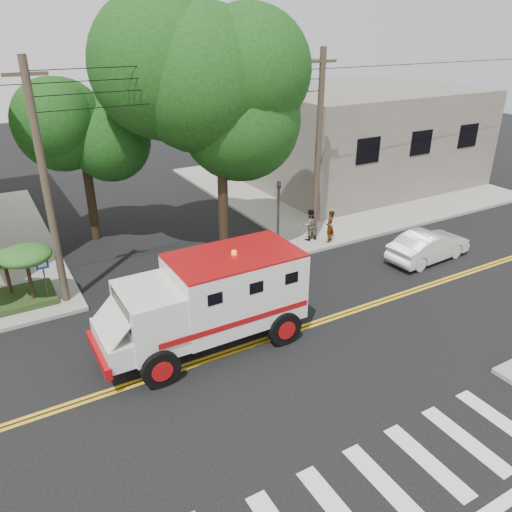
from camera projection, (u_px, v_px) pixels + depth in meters
ground at (270, 338)px, 17.19m from camera, size 100.00×100.00×0.00m
sidewalk_ne at (337, 183)px, 33.87m from camera, size 17.00×17.00×0.15m
building_right at (353, 134)px, 33.65m from camera, size 14.00×12.00×6.00m
utility_pole_left at (47, 192)px, 17.48m from camera, size 0.28×0.28×9.00m
utility_pole_right at (318, 152)px, 23.01m from camera, size 0.28×0.28×9.00m
tree_main at (233, 97)px, 19.91m from camera, size 6.08×5.70×9.85m
tree_left at (88, 123)px, 22.83m from camera, size 4.48×4.20×7.70m
tree_right at (261, 91)px, 31.02m from camera, size 4.80×4.50×8.20m
traffic_signal at (278, 211)px, 22.37m from camera, size 0.15×0.18×3.60m
accessibility_sign at (44, 273)px, 18.67m from camera, size 0.45×0.10×2.02m
palm_planter at (5, 269)px, 18.35m from camera, size 3.52×2.63×2.36m
armored_truck at (211, 297)px, 16.23m from camera, size 6.84×2.78×3.11m
parked_sedan at (429, 246)px, 22.67m from camera, size 4.28×1.75×1.38m
pedestrian_a at (330, 227)px, 24.15m from camera, size 0.69×0.66×1.59m
pedestrian_b at (310, 225)px, 24.39m from camera, size 0.84×0.69×1.57m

